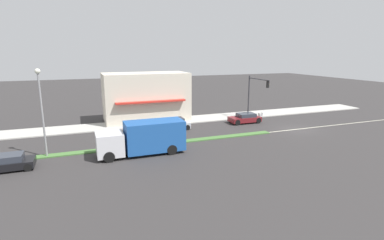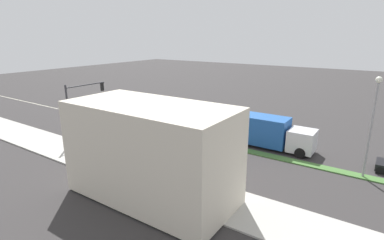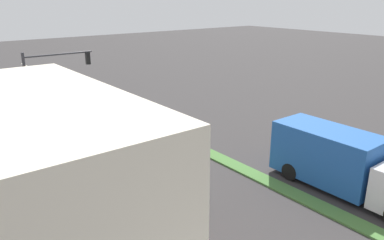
{
  "view_description": "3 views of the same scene",
  "coord_description": "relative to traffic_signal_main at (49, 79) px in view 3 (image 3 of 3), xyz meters",
  "views": [
    {
      "loc": [
        -27.12,
        23.29,
        8.73
      ],
      "look_at": [
        1.79,
        12.33,
        1.72
      ],
      "focal_mm": 28.0,
      "sensor_mm": 36.0,
      "label": 1
    },
    {
      "loc": [
        23.79,
        27.07,
        10.13
      ],
      "look_at": [
        0.49,
        11.38,
        2.17
      ],
      "focal_mm": 28.0,
      "sensor_mm": 36.0,
      "label": 2
    },
    {
      "loc": [
        13.62,
        26.73,
        8.98
      ],
      "look_at": [
        -0.02,
        9.34,
        1.71
      ],
      "focal_mm": 35.0,
      "sensor_mm": 36.0,
      "label": 3
    }
  ],
  "objects": [
    {
      "name": "ground_plane",
      "position": [
        -6.12,
        16.04,
        -3.9
      ],
      "size": [
        160.0,
        160.0,
        0.0
      ],
      "primitive_type": "plane",
      "color": "#333030"
    },
    {
      "name": "warning_aframe_sign",
      "position": [
        0.06,
        -1.07,
        -3.47
      ],
      "size": [
        0.45,
        0.53,
        0.84
      ],
      "color": "silver",
      "rests_on": "ground"
    },
    {
      "name": "pedestrian",
      "position": [
        4.22,
        9.52,
        -2.88
      ],
      "size": [
        0.34,
        0.34,
        1.71
      ],
      "color": "#282D42",
      "rests_on": "sidewalk_right"
    },
    {
      "name": "traffic_signal_main",
      "position": [
        0.0,
        0.0,
        0.0
      ],
      "size": [
        4.59,
        0.34,
        5.6
      ],
      "color": "#333338",
      "rests_on": "sidewalk_right"
    },
    {
      "name": "lane_marking_center",
      "position": [
        -6.12,
        -1.96,
        -3.9
      ],
      "size": [
        0.16,
        60.0,
        0.01
      ],
      "primitive_type": "cube",
      "color": "beige",
      "rests_on": "ground"
    },
    {
      "name": "sedan_silver",
      "position": [
        -1.12,
        11.54,
        -3.26
      ],
      "size": [
        1.73,
        4.01,
        1.35
      ],
      "color": "#B7BABF",
      "rests_on": "ground"
    },
    {
      "name": "delivery_truck",
      "position": [
        -8.32,
        16.32,
        -2.43
      ],
      "size": [
        2.44,
        7.5,
        2.87
      ],
      "color": "silver",
      "rests_on": "ground"
    },
    {
      "name": "sedan_maroon",
      "position": [
        -1.12,
        1.98,
        -3.29
      ],
      "size": [
        1.89,
        3.91,
        1.23
      ],
      "color": "maroon",
      "rests_on": "ground"
    },
    {
      "name": "building_corner_store",
      "position": [
        4.65,
        13.29,
        -0.75
      ],
      "size": [
        5.8,
        10.64,
        6.06
      ],
      "color": "beige",
      "rests_on": "sidewalk_right"
    }
  ]
}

